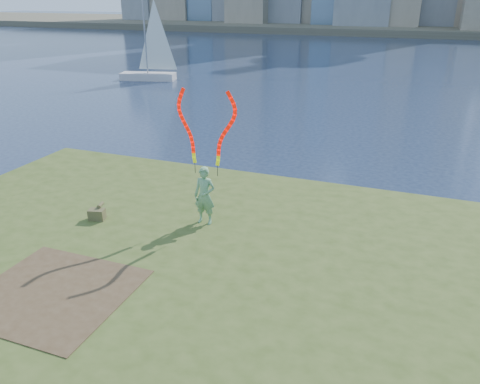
% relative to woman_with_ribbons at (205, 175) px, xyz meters
% --- Properties ---
extents(ground, '(320.00, 320.00, 0.00)m').
position_rel_woman_with_ribbons_xyz_m(ground, '(0.53, -1.04, -2.21)').
color(ground, '#1A2741').
rests_on(ground, ground).
extents(grassy_knoll, '(20.00, 18.00, 0.80)m').
position_rel_woman_with_ribbons_xyz_m(grassy_knoll, '(0.53, -3.34, -1.87)').
color(grassy_knoll, '#3B4C1B').
rests_on(grassy_knoll, ground).
extents(dirt_patch, '(3.20, 3.00, 0.02)m').
position_rel_woman_with_ribbons_xyz_m(dirt_patch, '(-1.67, -4.24, -1.40)').
color(dirt_patch, '#47331E').
rests_on(dirt_patch, grassy_knoll).
extents(far_shore, '(320.00, 40.00, 1.20)m').
position_rel_woman_with_ribbons_xyz_m(far_shore, '(0.53, 93.96, -1.61)').
color(far_shore, brown).
rests_on(far_shore, ground).
extents(woman_with_ribbons, '(2.05, 0.41, 4.02)m').
position_rel_woman_with_ribbons_xyz_m(woman_with_ribbons, '(0.00, 0.00, 0.00)').
color(woman_with_ribbons, '#247F2B').
rests_on(woman_with_ribbons, grassy_knoll).
extents(canvas_bag, '(0.49, 0.56, 0.41)m').
position_rel_woman_with_ribbons_xyz_m(canvas_bag, '(-2.96, -0.92, -1.24)').
color(canvas_bag, '#464923').
rests_on(canvas_bag, grassy_knoll).
extents(sailboat, '(4.86, 2.47, 7.31)m').
position_rel_woman_with_ribbons_xyz_m(sailboat, '(-16.09, 24.08, -0.95)').
color(sailboat, beige).
rests_on(sailboat, ground).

